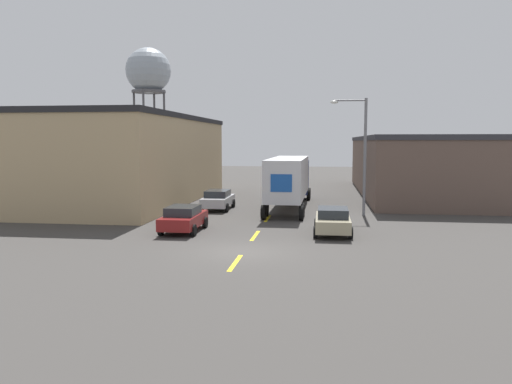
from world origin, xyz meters
TOP-DOWN VIEW (x-y plane):
  - ground_plane at (0.00, 0.00)m, footprint 160.00×160.00m
  - road_centerline at (0.00, 4.03)m, footprint 0.20×15.25m
  - warehouse_left at (-13.03, 18.50)m, footprint 11.61×24.66m
  - warehouse_right at (12.45, 27.90)m, footprint 10.45×28.96m
  - semi_truck at (1.08, 15.90)m, footprint 2.91×14.29m
  - parked_car_left_near at (-4.20, 4.71)m, footprint 2.06×4.25m
  - parked_car_right_near at (4.20, 5.03)m, footprint 2.06×4.25m
  - parked_car_left_far at (-4.20, 14.04)m, footprint 2.06×4.25m
  - water_tower at (-18.84, 40.27)m, footprint 5.77×5.77m
  - street_lamp at (6.18, 12.50)m, footprint 2.53×0.32m

SIDE VIEW (x-z plane):
  - ground_plane at x=0.00m, z-range 0.00..0.00m
  - road_centerline at x=0.00m, z-range 0.00..0.01m
  - parked_car_left_near at x=-4.20m, z-range 0.04..1.52m
  - parked_car_right_near at x=4.20m, z-range 0.04..1.52m
  - parked_car_left_far at x=-4.20m, z-range 0.04..1.52m
  - semi_truck at x=1.08m, z-range 0.39..4.30m
  - warehouse_right at x=12.45m, z-range 0.00..5.63m
  - warehouse_left at x=-13.03m, z-range 0.00..7.30m
  - street_lamp at x=6.18m, z-range 0.64..8.71m
  - water_tower at x=-18.84m, z-range 5.42..22.49m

